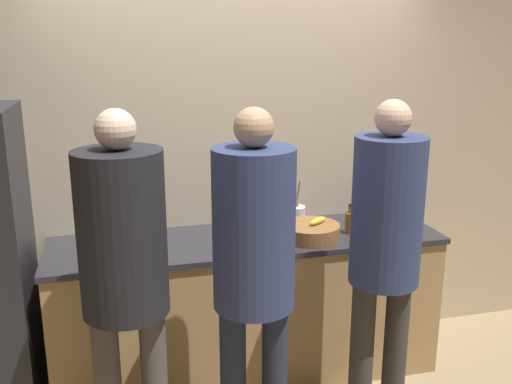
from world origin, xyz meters
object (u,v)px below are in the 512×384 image
Objects in this scene: person_center at (254,257)px; cup_red at (233,219)px; utensil_crock at (296,214)px; bottle_amber at (350,222)px; fruit_bowl at (311,231)px; person_left at (124,260)px; person_right at (385,240)px; bottle_red at (367,201)px.

cup_red is (0.12, 1.06, -0.15)m from person_center.
utensil_crock is 0.40m from bottle_amber.
utensil_crock is (0.01, 0.34, 0.01)m from fruit_bowl.
person_right reaches higher than person_left.
person_left is at bearing -149.56° from bottle_red.
person_right is 19.74× the size of cup_red.
person_left is 1.33m from person_right.
bottle_red is (0.36, 0.98, -0.09)m from person_right.
person_center is 1.10m from bottle_amber.
person_right is 5.14× the size of fruit_bowl.
person_left is 19.69× the size of cup_red.
person_right is at bearing -71.81° from fruit_bowl.
bottle_red reaches higher than cup_red.
person_right is 7.77× the size of bottle_red.
person_right reaches higher than fruit_bowl.
person_right is 0.65m from bottle_amber.
person_right is at bearing 7.39° from person_center.
person_left is 7.75× the size of bottle_red.
person_right is 6.37× the size of utensil_crock.
bottle_red is at bearing 51.57° from bottle_amber.
person_left reaches higher than cup_red.
fruit_bowl is at bearing 52.22° from person_center.
fruit_bowl is at bearing 27.97° from person_left.
person_left reaches higher than bottle_red.
bottle_amber is 0.81× the size of bottle_red.
person_left is 1.29m from fruit_bowl.
person_left is 1.00× the size of person_right.
fruit_bowl is 0.28m from bottle_amber.
bottle_amber is 2.05× the size of cup_red.
person_center is 1.54m from bottle_red.
person_left is 5.13× the size of fruit_bowl.
fruit_bowl is (1.13, 0.60, -0.16)m from person_left.
fruit_bowl reaches higher than cup_red.
person_left is 0.61m from person_center.
bottle_amber reaches higher than fruit_bowl.
person_center reaches higher than cup_red.
bottle_red is at bearing 1.41° from cup_red.
person_right is at bearing 0.31° from person_left.
bottle_amber is 0.45m from bottle_red.
utensil_crock reaches higher than fruit_bowl.
person_center is at bearing -138.04° from bottle_amber.
person_right reaches higher than person_center.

